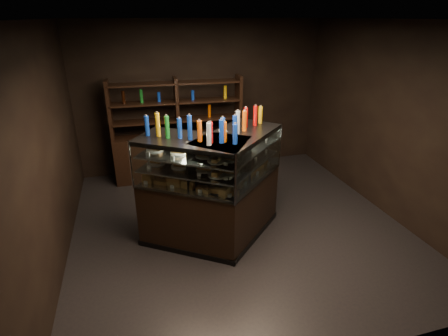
{
  "coord_description": "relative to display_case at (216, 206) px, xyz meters",
  "views": [
    {
      "loc": [
        -1.47,
        -4.48,
        3.04
      ],
      "look_at": [
        -0.35,
        -0.44,
        1.2
      ],
      "focal_mm": 28.0,
      "sensor_mm": 36.0,
      "label": 1
    }
  ],
  "objects": [
    {
      "name": "display_case",
      "position": [
        0.0,
        0.0,
        0.0
      ],
      "size": [
        2.23,
        1.54,
        1.59
      ],
      "rotation": [
        0.0,
        0.0,
        0.09
      ],
      "color": "black",
      "rests_on": "ground"
    },
    {
      "name": "room_shell",
      "position": [
        0.41,
        0.22,
        1.41
      ],
      "size": [
        5.02,
        5.02,
        3.01
      ],
      "color": "black",
      "rests_on": "ground"
    },
    {
      "name": "bottles_top",
      "position": [
        -0.0,
        0.0,
        1.2
      ],
      "size": [
        1.63,
        0.89,
        0.3
      ],
      "color": "#B20C0A",
      "rests_on": "display_case"
    },
    {
      "name": "potted_conifer",
      "position": [
        1.26,
        1.23,
        -0.07
      ],
      "size": [
        0.37,
        0.37,
        0.8
      ],
      "rotation": [
        0.0,
        0.0,
        -0.24
      ],
      "color": "black",
      "rests_on": "ground"
    },
    {
      "name": "ground",
      "position": [
        0.41,
        0.22,
        -0.53
      ],
      "size": [
        5.0,
        5.0,
        0.0
      ],
      "primitive_type": "plane",
      "color": "black",
      "rests_on": "ground"
    },
    {
      "name": "food_display",
      "position": [
        0.0,
        -0.01,
        0.66
      ],
      "size": [
        1.81,
        1.03,
        0.48
      ],
      "color": "#D3864B",
      "rests_on": "display_case"
    },
    {
      "name": "back_shelving",
      "position": [
        -0.18,
        2.27,
        0.08
      ],
      "size": [
        2.51,
        0.51,
        2.0
      ],
      "rotation": [
        0.0,
        0.0,
        -0.03
      ],
      "color": "black",
      "rests_on": "ground"
    }
  ]
}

